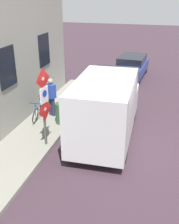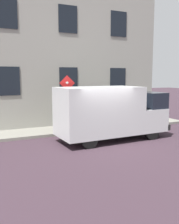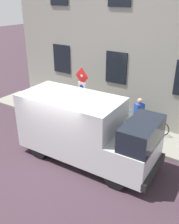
% 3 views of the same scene
% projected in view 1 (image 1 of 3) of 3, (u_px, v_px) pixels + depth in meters
% --- Properties ---
extents(ground_plane, '(80.00, 80.00, 0.00)m').
position_uv_depth(ground_plane, '(117.00, 147.00, 10.17)').
color(ground_plane, '#372731').
extents(sidewalk_slab, '(1.99, 14.03, 0.14)m').
position_uv_depth(sidewalk_slab, '(37.00, 134.00, 10.94)').
color(sidewalk_slab, gray).
rests_on(sidewalk_slab, ground_plane).
extents(sign_post_stacked, '(0.19, 0.56, 2.77)m').
position_uv_depth(sign_post_stacked, '(44.00, 100.00, 9.35)').
color(sign_post_stacked, '#474C47').
rests_on(sign_post_stacked, sidewalk_slab).
extents(delivery_van, '(2.17, 5.39, 2.50)m').
position_uv_depth(delivery_van, '(107.00, 105.00, 10.37)').
color(delivery_van, silver).
rests_on(delivery_van, ground_plane).
extents(parked_hatchback, '(2.00, 4.10, 1.38)m').
position_uv_depth(parked_hatchback, '(131.00, 66.00, 18.09)').
color(parked_hatchback, navy).
rests_on(parked_hatchback, ground_plane).
extents(bicycle_green, '(0.46, 1.71, 0.89)m').
position_uv_depth(bicycle_green, '(47.00, 103.00, 12.74)').
color(bicycle_green, black).
rests_on(bicycle_green, sidewalk_slab).
extents(bicycle_blue, '(0.46, 1.72, 0.89)m').
position_uv_depth(bicycle_blue, '(40.00, 110.00, 11.99)').
color(bicycle_blue, black).
rests_on(bicycle_blue, sidewalk_slab).
extents(pedestrian, '(0.48, 0.42, 1.72)m').
position_uv_depth(pedestrian, '(51.00, 96.00, 12.02)').
color(pedestrian, '#262B47').
rests_on(pedestrian, sidewalk_slab).
extents(litter_bin, '(0.44, 0.44, 0.90)m').
position_uv_depth(litter_bin, '(61.00, 113.00, 11.49)').
color(litter_bin, '#2D5133').
rests_on(litter_bin, sidewalk_slab).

